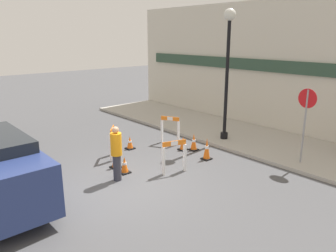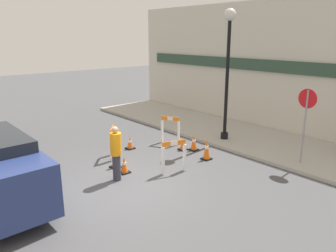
{
  "view_description": "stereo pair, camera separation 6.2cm",
  "coord_description": "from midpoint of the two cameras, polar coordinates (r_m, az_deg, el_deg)",
  "views": [
    {
      "loc": [
        7.05,
        -4.52,
        4.02
      ],
      "look_at": [
        -1.16,
        2.73,
        1.0
      ],
      "focal_mm": 35.0,
      "sensor_mm": 36.0,
      "label": 1
    },
    {
      "loc": [
        7.09,
        -4.47,
        4.02
      ],
      "look_at": [
        -1.16,
        2.73,
        1.0
      ],
      "focal_mm": 35.0,
      "sensor_mm": 36.0,
      "label": 2
    }
  ],
  "objects": [
    {
      "name": "barricade_2",
      "position": [
        9.87,
        0.91,
        -5.22
      ],
      "size": [
        0.35,
        0.78,
        1.02
      ],
      "rotation": [
        0.0,
        0.0,
        7.56
      ],
      "color": "white",
      "rests_on": "ground_plane"
    },
    {
      "name": "storefront_facade",
      "position": [
        14.47,
        19.39,
        9.53
      ],
      "size": [
        18.0,
        0.22,
        5.5
      ],
      "color": "beige",
      "rests_on": "ground_plane"
    },
    {
      "name": "traffic_cone_0",
      "position": [
        11.06,
        6.61,
        -4.01
      ],
      "size": [
        0.3,
        0.3,
        0.75
      ],
      "color": "black",
      "rests_on": "ground_plane"
    },
    {
      "name": "barricade_0",
      "position": [
        12.54,
        0.22,
        -0.6
      ],
      "size": [
        0.71,
        0.45,
        1.06
      ],
      "rotation": [
        0.0,
        0.0,
        3.62
      ],
      "color": "white",
      "rests_on": "ground_plane"
    },
    {
      "name": "traffic_cone_3",
      "position": [
        10.05,
        -7.76,
        -6.78
      ],
      "size": [
        0.3,
        0.3,
        0.52
      ],
      "color": "black",
      "rests_on": "ground_plane"
    },
    {
      "name": "traffic_cone_2",
      "position": [
        10.47,
        -9.32,
        -5.65
      ],
      "size": [
        0.3,
        0.3,
        0.62
      ],
      "color": "black",
      "rests_on": "ground_plane"
    },
    {
      "name": "person_worker",
      "position": [
        9.38,
        -9.16,
        -4.47
      ],
      "size": [
        0.41,
        0.41,
        1.6
      ],
      "rotation": [
        0.0,
        0.0,
        1.91
      ],
      "color": "#33333D",
      "rests_on": "ground_plane"
    },
    {
      "name": "ground_plane",
      "position": [
        9.29,
        -8.25,
        -10.39
      ],
      "size": [
        60.0,
        60.0,
        0.0
      ],
      "primitive_type": "plane",
      "color": "#4C4C4F"
    },
    {
      "name": "stop_sign",
      "position": [
        10.93,
        22.7,
        1.95
      ],
      "size": [
        0.6,
        0.06,
        2.37
      ],
      "rotation": [
        0.0,
        0.0,
        3.09
      ],
      "color": "gray",
      "rests_on": "sidewalk_slab"
    },
    {
      "name": "barricade_1",
      "position": [
        11.24,
        -9.76,
        -2.74
      ],
      "size": [
        0.63,
        0.57,
        1.07
      ],
      "rotation": [
        0.0,
        0.0,
        5.58
      ],
      "color": "white",
      "rests_on": "ground_plane"
    },
    {
      "name": "sidewalk_slab",
      "position": [
        13.46,
        14.53,
        -2.22
      ],
      "size": [
        18.0,
        3.49,
        0.12
      ],
      "color": "#ADA89E",
      "rests_on": "ground_plane"
    },
    {
      "name": "traffic_cone_1",
      "position": [
        12.12,
        -6.79,
        -2.93
      ],
      "size": [
        0.3,
        0.3,
        0.48
      ],
      "color": "black",
      "rests_on": "ground_plane"
    },
    {
      "name": "streetlamp_post",
      "position": [
        12.54,
        10.23,
        11.69
      ],
      "size": [
        0.44,
        0.44,
        4.86
      ],
      "color": "black",
      "rests_on": "sidewalk_slab"
    },
    {
      "name": "traffic_cone_4",
      "position": [
        11.93,
        2.48,
        -3.08
      ],
      "size": [
        0.3,
        0.3,
        0.5
      ],
      "color": "black",
      "rests_on": "ground_plane"
    },
    {
      "name": "traffic_cone_5",
      "position": [
        11.92,
        4.36,
        -2.83
      ],
      "size": [
        0.3,
        0.3,
        0.62
      ],
      "color": "black",
      "rests_on": "ground_plane"
    }
  ]
}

